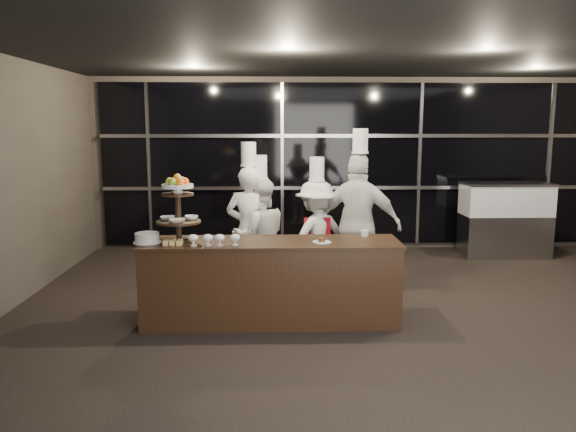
{
  "coord_description": "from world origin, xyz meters",
  "views": [
    {
      "loc": [
        -1.39,
        -4.83,
        2.18
      ],
      "look_at": [
        -1.2,
        1.51,
        1.15
      ],
      "focal_mm": 35.0,
      "sensor_mm": 36.0,
      "label": 1
    }
  ],
  "objects_px": {
    "buffet_counter": "(271,281)",
    "chef_c": "(316,236)",
    "display_stand": "(178,204)",
    "chef_d": "(359,224)",
    "chef_a": "(249,229)",
    "display_case": "(505,216)",
    "chef_b": "(260,235)",
    "layer_cake": "(147,238)"
  },
  "relations": [
    {
      "from": "buffet_counter",
      "to": "chef_c",
      "type": "distance_m",
      "value": 1.28
    },
    {
      "from": "display_stand",
      "to": "chef_d",
      "type": "bearing_deg",
      "value": 24.33
    },
    {
      "from": "buffet_counter",
      "to": "chef_a",
      "type": "relative_size",
      "value": 1.44
    },
    {
      "from": "chef_c",
      "to": "display_case",
      "type": "bearing_deg",
      "value": 30.92
    },
    {
      "from": "display_stand",
      "to": "chef_d",
      "type": "distance_m",
      "value": 2.36
    },
    {
      "from": "buffet_counter",
      "to": "chef_c",
      "type": "bearing_deg",
      "value": 61.65
    },
    {
      "from": "display_case",
      "to": "buffet_counter",
      "type": "bearing_deg",
      "value": -141.72
    },
    {
      "from": "display_stand",
      "to": "chef_c",
      "type": "relative_size",
      "value": 0.42
    },
    {
      "from": "display_case",
      "to": "chef_b",
      "type": "height_order",
      "value": "chef_b"
    },
    {
      "from": "display_case",
      "to": "chef_c",
      "type": "bearing_deg",
      "value": -149.08
    },
    {
      "from": "display_case",
      "to": "chef_a",
      "type": "xyz_separation_m",
      "value": [
        -4.19,
        -2.03,
        0.18
      ]
    },
    {
      "from": "buffet_counter",
      "to": "layer_cake",
      "type": "xyz_separation_m",
      "value": [
        -1.34,
        -0.05,
        0.51
      ]
    },
    {
      "from": "display_case",
      "to": "display_stand",
      "type": "bearing_deg",
      "value": -147.85
    },
    {
      "from": "display_stand",
      "to": "chef_a",
      "type": "bearing_deg",
      "value": 55.64
    },
    {
      "from": "buffet_counter",
      "to": "chef_c",
      "type": "xyz_separation_m",
      "value": [
        0.59,
        1.1,
        0.29
      ]
    },
    {
      "from": "buffet_counter",
      "to": "chef_b",
      "type": "height_order",
      "value": "chef_b"
    },
    {
      "from": "layer_cake",
      "to": "chef_c",
      "type": "bearing_deg",
      "value": 30.78
    },
    {
      "from": "chef_b",
      "to": "chef_c",
      "type": "height_order",
      "value": "chef_b"
    },
    {
      "from": "chef_a",
      "to": "chef_b",
      "type": "relative_size",
      "value": 1.09
    },
    {
      "from": "display_case",
      "to": "chef_b",
      "type": "distance_m",
      "value": 4.52
    },
    {
      "from": "display_stand",
      "to": "display_case",
      "type": "bearing_deg",
      "value": 32.15
    },
    {
      "from": "display_case",
      "to": "chef_b",
      "type": "xyz_separation_m",
      "value": [
        -4.05,
        -2.0,
        0.08
      ]
    },
    {
      "from": "chef_a",
      "to": "chef_d",
      "type": "distance_m",
      "value": 1.4
    },
    {
      "from": "buffet_counter",
      "to": "chef_a",
      "type": "bearing_deg",
      "value": 104.52
    },
    {
      "from": "display_stand",
      "to": "chef_a",
      "type": "relative_size",
      "value": 0.38
    },
    {
      "from": "layer_cake",
      "to": "chef_b",
      "type": "height_order",
      "value": "chef_b"
    },
    {
      "from": "buffet_counter",
      "to": "display_stand",
      "type": "distance_m",
      "value": 1.33
    },
    {
      "from": "layer_cake",
      "to": "chef_c",
      "type": "height_order",
      "value": "chef_c"
    },
    {
      "from": "chef_b",
      "to": "chef_a",
      "type": "bearing_deg",
      "value": -166.66
    },
    {
      "from": "display_stand",
      "to": "chef_b",
      "type": "relative_size",
      "value": 0.41
    },
    {
      "from": "chef_b",
      "to": "chef_d",
      "type": "xyz_separation_m",
      "value": [
        1.26,
        -0.14,
        0.16
      ]
    },
    {
      "from": "layer_cake",
      "to": "chef_a",
      "type": "relative_size",
      "value": 0.15
    },
    {
      "from": "display_case",
      "to": "chef_a",
      "type": "height_order",
      "value": "chef_a"
    },
    {
      "from": "layer_cake",
      "to": "display_case",
      "type": "height_order",
      "value": "display_case"
    },
    {
      "from": "buffet_counter",
      "to": "display_stand",
      "type": "xyz_separation_m",
      "value": [
        -1.0,
        -0.0,
        0.87
      ]
    },
    {
      "from": "buffet_counter",
      "to": "layer_cake",
      "type": "relative_size",
      "value": 9.47
    },
    {
      "from": "buffet_counter",
      "to": "chef_d",
      "type": "height_order",
      "value": "chef_d"
    },
    {
      "from": "buffet_counter",
      "to": "chef_d",
      "type": "xyz_separation_m",
      "value": [
        1.12,
        0.96,
        0.47
      ]
    },
    {
      "from": "layer_cake",
      "to": "chef_a",
      "type": "xyz_separation_m",
      "value": [
        1.06,
        1.11,
        -0.11
      ]
    },
    {
      "from": "layer_cake",
      "to": "chef_b",
      "type": "xyz_separation_m",
      "value": [
        1.2,
        1.14,
        -0.2
      ]
    },
    {
      "from": "display_case",
      "to": "chef_c",
      "type": "relative_size",
      "value": 0.8
    },
    {
      "from": "display_stand",
      "to": "chef_b",
      "type": "height_order",
      "value": "chef_b"
    }
  ]
}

